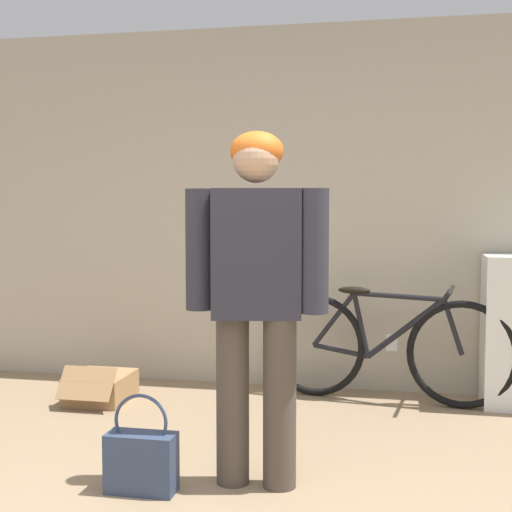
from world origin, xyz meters
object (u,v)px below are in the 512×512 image
object	(u,v)px
person	(256,283)
handbag	(141,460)
bicycle	(385,347)
cardboard_box	(100,387)

from	to	relation	value
person	handbag	size ratio (longest dim) A/B	3.61
handbag	bicycle	bearing A→B (deg)	58.67
person	bicycle	xyz separation A→B (m)	(0.56, 1.56, -0.59)
person	cardboard_box	size ratio (longest dim) A/B	3.25
bicycle	cardboard_box	bearing A→B (deg)	-161.95
person	cardboard_box	xyz separation A→B (m)	(-1.32, 1.20, -0.87)
handbag	cardboard_box	size ratio (longest dim) A/B	0.90
person	bicycle	world-z (taller)	person
bicycle	handbag	xyz separation A→B (m)	(-1.07, -1.75, -0.22)
bicycle	handbag	size ratio (longest dim) A/B	3.66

